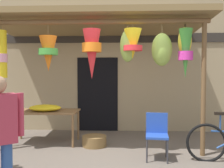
# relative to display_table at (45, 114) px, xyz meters

# --- Properties ---
(ground_plane) EXTENTS (30.00, 30.00, 0.00)m
(ground_plane) POSITION_rel_display_table_xyz_m (1.48, -0.82, -0.67)
(ground_plane) COLOR #60564C
(shop_facade) EXTENTS (11.40, 0.29, 4.06)m
(shop_facade) POSITION_rel_display_table_xyz_m (1.48, 1.42, 1.36)
(shop_facade) COLOR #9E8966
(shop_facade) RESTS_ON ground_plane
(market_stall_canopy) EXTENTS (4.79, 2.62, 2.83)m
(market_stall_canopy) POSITION_rel_display_table_xyz_m (1.26, 0.05, 1.80)
(market_stall_canopy) COLOR brown
(market_stall_canopy) RESTS_ON ground_plane
(display_table) EXTENTS (1.49, 0.76, 0.74)m
(display_table) POSITION_rel_display_table_xyz_m (0.00, 0.00, 0.00)
(display_table) COLOR brown
(display_table) RESTS_ON ground_plane
(flower_heap_on_table) EXTENTS (0.71, 0.50, 0.14)m
(flower_heap_on_table) POSITION_rel_display_table_xyz_m (0.04, -0.07, 0.14)
(flower_heap_on_table) COLOR yellow
(flower_heap_on_table) RESTS_ON display_table
(folding_chair) EXTENTS (0.44, 0.44, 0.84)m
(folding_chair) POSITION_rel_display_table_xyz_m (2.40, -0.95, -0.16)
(folding_chair) COLOR #2347A8
(folding_chair) RESTS_ON ground_plane
(wicker_basket_by_table) EXTENTS (0.52, 0.52, 0.22)m
(wicker_basket_by_table) POSITION_rel_display_table_xyz_m (1.14, -0.20, -0.56)
(wicker_basket_by_table) COLOR brown
(wicker_basket_by_table) RESTS_ON ground_plane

